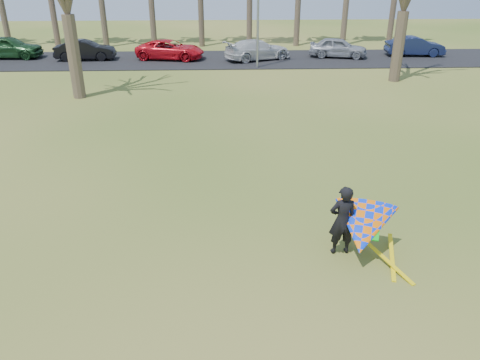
{
  "coord_description": "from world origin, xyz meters",
  "views": [
    {
      "loc": [
        -0.49,
        -9.75,
        6.65
      ],
      "look_at": [
        0.0,
        2.0,
        1.1
      ],
      "focal_mm": 35.0,
      "sensor_mm": 36.0,
      "label": 1
    }
  ],
  "objects_px": {
    "car_3": "(258,50)",
    "kite_flyer": "(360,227)",
    "car_0": "(8,47)",
    "car_5": "(415,46)",
    "car_2": "(170,50)",
    "car_4": "(338,47)",
    "car_1": "(85,50)"
  },
  "relations": [
    {
      "from": "car_3",
      "to": "car_4",
      "type": "height_order",
      "value": "car_4"
    },
    {
      "from": "car_0",
      "to": "car_2",
      "type": "distance_m",
      "value": 11.9
    },
    {
      "from": "car_0",
      "to": "kite_flyer",
      "type": "height_order",
      "value": "kite_flyer"
    },
    {
      "from": "car_2",
      "to": "car_0",
      "type": "bearing_deg",
      "value": 96.85
    },
    {
      "from": "car_0",
      "to": "car_2",
      "type": "height_order",
      "value": "car_0"
    },
    {
      "from": "car_0",
      "to": "car_5",
      "type": "relative_size",
      "value": 1.1
    },
    {
      "from": "car_2",
      "to": "car_5",
      "type": "height_order",
      "value": "car_5"
    },
    {
      "from": "car_1",
      "to": "kite_flyer",
      "type": "bearing_deg",
      "value": -155.76
    },
    {
      "from": "car_1",
      "to": "kite_flyer",
      "type": "xyz_separation_m",
      "value": [
        13.0,
        -25.34,
        0.1
      ]
    },
    {
      "from": "car_1",
      "to": "car_4",
      "type": "bearing_deg",
      "value": -92.24
    },
    {
      "from": "car_2",
      "to": "car_3",
      "type": "height_order",
      "value": "car_3"
    },
    {
      "from": "car_2",
      "to": "kite_flyer",
      "type": "distance_m",
      "value": 26.28
    },
    {
      "from": "car_1",
      "to": "kite_flyer",
      "type": "relative_size",
      "value": 1.77
    },
    {
      "from": "car_3",
      "to": "kite_flyer",
      "type": "height_order",
      "value": "kite_flyer"
    },
    {
      "from": "car_5",
      "to": "car_3",
      "type": "bearing_deg",
      "value": 98.26
    },
    {
      "from": "car_0",
      "to": "car_5",
      "type": "distance_m",
      "value": 30.12
    },
    {
      "from": "car_1",
      "to": "car_2",
      "type": "relative_size",
      "value": 0.87
    },
    {
      "from": "car_2",
      "to": "car_4",
      "type": "distance_m",
      "value": 12.35
    },
    {
      "from": "car_4",
      "to": "car_5",
      "type": "height_order",
      "value": "car_4"
    },
    {
      "from": "car_0",
      "to": "car_1",
      "type": "bearing_deg",
      "value": -96.79
    },
    {
      "from": "car_1",
      "to": "car_4",
      "type": "height_order",
      "value": "car_4"
    },
    {
      "from": "car_0",
      "to": "car_5",
      "type": "bearing_deg",
      "value": -88.7
    },
    {
      "from": "car_0",
      "to": "car_2",
      "type": "xyz_separation_m",
      "value": [
        11.87,
        -0.86,
        -0.12
      ]
    },
    {
      "from": "car_0",
      "to": "car_4",
      "type": "distance_m",
      "value": 24.23
    },
    {
      "from": "car_5",
      "to": "kite_flyer",
      "type": "bearing_deg",
      "value": 159.77
    },
    {
      "from": "car_2",
      "to": "car_4",
      "type": "bearing_deg",
      "value": -78.05
    },
    {
      "from": "car_2",
      "to": "car_5",
      "type": "relative_size",
      "value": 1.14
    },
    {
      "from": "car_2",
      "to": "car_3",
      "type": "xyz_separation_m",
      "value": [
        6.32,
        -0.44,
        0.03
      ]
    },
    {
      "from": "kite_flyer",
      "to": "car_1",
      "type": "bearing_deg",
      "value": 117.16
    },
    {
      "from": "car_1",
      "to": "kite_flyer",
      "type": "distance_m",
      "value": 28.48
    },
    {
      "from": "car_2",
      "to": "car_1",
      "type": "bearing_deg",
      "value": 101.16
    },
    {
      "from": "car_2",
      "to": "car_3",
      "type": "distance_m",
      "value": 6.34
    }
  ]
}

